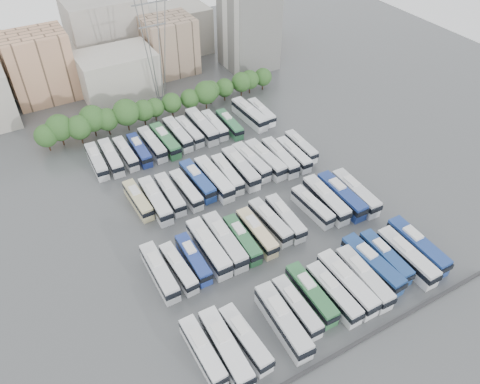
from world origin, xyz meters
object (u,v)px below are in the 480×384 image
bus_r0_s5 (297,307)px  bus_r1_s8 (285,218)px  bus_r2_s4 (186,190)px  bus_r3_s2 (126,153)px  bus_r2_s13 (301,146)px  bus_r3_s7 (189,131)px  bus_r3_s8 (202,126)px  bus_r0_s10 (372,264)px  bus_r1_s11 (326,199)px  bus_r3_s1 (111,157)px  bus_r3_s3 (139,150)px  bus_r1_s2 (193,259)px  bus_r3_s4 (152,144)px  bus_r0_s9 (364,278)px  bus_r2_s7 (227,174)px  bus_r0_s4 (283,321)px  apartment_tower (249,23)px  bus_r1_s5 (242,239)px  bus_r1_s13 (355,193)px  bus_r2_s8 (241,168)px  bus_r3_s5 (165,140)px  bus_r1_s10 (312,206)px  bus_r2_s1 (138,200)px  bus_r1_s12 (341,196)px  electricity_pylon (153,35)px  bus_r2_s12 (293,154)px  bus_r1_s4 (225,241)px  bus_r3_s9 (214,125)px  bus_r2_s10 (265,159)px  bus_r1_s7 (270,222)px  bus_r0_s12 (407,257)px  bus_r0_s6 (311,294)px  bus_r0_s7 (333,293)px  bus_r0_s11 (385,257)px  bus_r3_s13 (261,112)px  bus_r2_s2 (155,200)px  bus_r3_s12 (249,114)px  bus_r0_s0 (203,351)px  bus_r2_s3 (170,194)px  bus_r3_s6 (178,134)px  bus_r2_s6 (214,178)px  bus_r1_s6 (257,232)px  bus_r0_s1 (226,348)px  bus_r1_s3 (209,247)px  bus_r3_s0 (97,161)px  bus_r2_s11 (280,157)px  bus_r3_s10 (229,124)px  bus_r0_s8 (347,283)px

bus_r0_s5 → bus_r1_s8: 20.54m
bus_r2_s4 → bus_r3_s2: size_ratio=1.04×
bus_r1_s8 → bus_r2_s13: bus_r1_s8 is taller
bus_r3_s7 → bus_r3_s8: (3.46, 0.20, 0.35)m
bus_r0_s5 → bus_r0_s10: bus_r0_s10 is taller
bus_r1_s11 → bus_r3_s7: 38.84m
bus_r3_s1 → bus_r3_s3: bearing=-0.8°
bus_r1_s2 → bus_r3_s4: bearing=80.6°
bus_r0_s9 → bus_r2_s7: bus_r0_s9 is taller
bus_r0_s4 → apartment_tower: bearing=65.6°
bus_r1_s5 → bus_r3_s3: size_ratio=1.03×
bus_r1_s13 → bus_r2_s4: bus_r1_s13 is taller
apartment_tower → bus_r2_s8: 55.64m
bus_r3_s5 → bus_r1_s10: bearing=-66.5°
bus_r2_s1 → bus_r2_s8: 23.08m
bus_r1_s12 → electricity_pylon: bearing=106.7°
bus_r2_s12 → bus_r1_s4: bearing=-147.5°
bus_r2_s7 → bus_r3_s4: bus_r3_s4 is taller
bus_r0_s9 → bus_r3_s9: bearing=92.5°
bus_r2_s10 → bus_r1_s7: bearing=-121.9°
bus_r0_s12 → bus_r1_s11: (-3.12, 19.26, -0.01)m
bus_r2_s4 → bus_r2_s8: 13.26m
bus_r1_s10 → bus_r2_s12: size_ratio=0.98×
bus_r2_s12 → bus_r3_s5: size_ratio=0.92×
bus_r0_s6 → bus_r0_s7: bearing=-25.9°
electricity_pylon → bus_r0_s7: electricity_pylon is taller
bus_r0_s11 → bus_r3_s13: size_ratio=1.09×
bus_r2_s2 → bus_r2_s1: bearing=145.5°
apartment_tower → bus_r3_s12: 33.84m
bus_r0_s0 → bus_r3_s4: size_ratio=0.97×
bus_r1_s7 → bus_r2_s12: 22.81m
bus_r0_s4 → bus_r2_s3: (-3.28, 36.80, -0.30)m
bus_r1_s2 → bus_r3_s13: size_ratio=1.02×
bus_r2_s2 → bus_r3_s13: size_ratio=1.16×
bus_r2_s4 → bus_r3_s6: size_ratio=0.94×
bus_r1_s2 → bus_r2_s6: bearing=54.3°
bus_r0_s7 → bus_r1_s6: size_ratio=1.03×
bus_r1_s13 → bus_r1_s11: bearing=170.9°
bus_r2_s1 → bus_r2_s4: size_ratio=0.97×
bus_r0_s1 → bus_r1_s3: bearing=71.8°
electricity_pylon → bus_r1_s13: (19.44, -56.89, -16.65)m
bus_r2_s6 → bus_r3_s2: bearing=124.6°
bus_r0_s9 → bus_r3_s0: 62.32m
bus_r0_s12 → bus_r1_s4: bus_r1_s4 is taller
bus_r2_s11 → bus_r1_s2: bearing=-147.0°
bus_r0_s4 → bus_r3_s10: bearing=72.3°
bus_r0_s8 → bus_r3_s6: size_ratio=1.08×
bus_r0_s1 → bus_r2_s7: bearing=62.6°
bus_r2_s1 → bus_r3_s8: 29.15m
bus_r3_s6 → bus_r3_s13: bus_r3_s6 is taller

